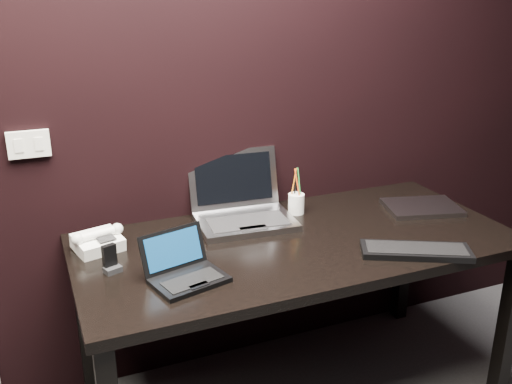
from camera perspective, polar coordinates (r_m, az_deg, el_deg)
name	(u,v)px	position (r m, az deg, el deg)	size (l,w,h in m)	color
wall_back	(188,84)	(2.33, -6.79, 10.66)	(4.00, 4.00, 0.00)	black
wall_switch	(29,144)	(2.27, -21.78, 4.46)	(0.15, 0.02, 0.10)	silver
desk	(296,257)	(2.27, 4.07, -6.48)	(1.70, 0.80, 0.74)	black
netbook	(185,271)	(1.94, -7.14, -7.85)	(0.28, 0.26, 0.15)	black
silver_laptop	(242,209)	(2.38, -1.39, -1.74)	(0.42, 0.38, 0.27)	#95969A
ext_keyboard	(416,251)	(2.19, 15.70, -5.68)	(0.41, 0.30, 0.03)	black
closed_laptop	(422,207)	(2.61, 16.24, -1.48)	(0.36, 0.30, 0.02)	gray
desk_phone	(98,241)	(2.20, -15.53, -4.76)	(0.20, 0.19, 0.10)	white
mobile_phone	(111,262)	(2.04, -14.34, -6.76)	(0.07, 0.06, 0.10)	black
pen_cup	(296,203)	(2.47, 4.04, -1.08)	(0.09, 0.09, 0.20)	white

